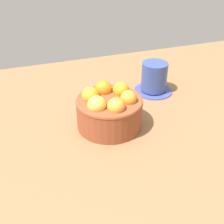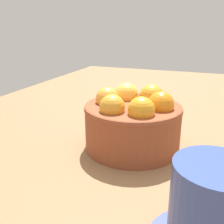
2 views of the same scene
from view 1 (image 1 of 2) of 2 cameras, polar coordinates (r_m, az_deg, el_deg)
ground_plane at (r=70.32cm, az=-0.49°, el=-4.25°), size 150.58×86.05×4.79cm
terracotta_bowl at (r=66.44cm, az=-0.56°, el=0.59°), size 15.33×15.33×9.75cm
coffee_cup at (r=82.91cm, az=8.29°, el=6.55°), size 10.95×10.95×8.64cm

